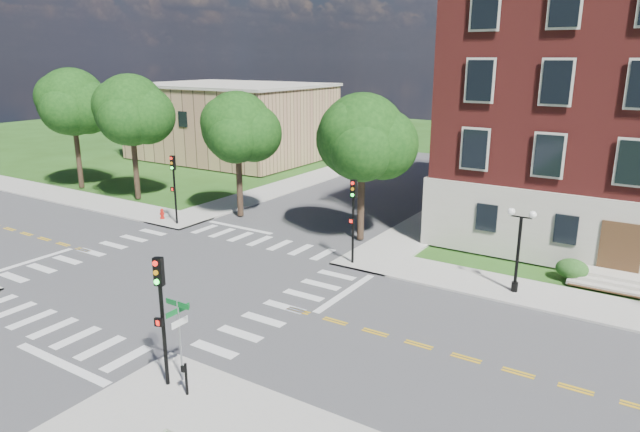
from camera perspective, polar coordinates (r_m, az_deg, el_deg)
The scene contains 19 objects.
ground at distance 31.76m, azimuth -14.19°, elevation -5.89°, with size 160.00×160.00×0.00m, color #254914.
road_ew at distance 31.76m, azimuth -14.20°, elevation -5.88°, with size 90.00×12.00×0.01m, color #3D3D3F.
road_ns at distance 31.76m, azimuth -14.20°, elevation -5.87°, with size 12.00×90.00×0.01m, color #3D3D3F.
sidewalk_ne at distance 37.66m, azimuth 21.01°, elevation -2.94°, with size 34.00×34.00×0.12m.
sidewalk_nw at distance 52.60m, azimuth -13.68°, elevation 2.79°, with size 34.00×34.00×0.12m.
crosswalk_east at distance 27.29m, azimuth -3.58°, elevation -9.08°, with size 2.20×10.20×0.02m, color silver, non-canonical shape.
stop_bar_east at distance 28.79m, azimuth 2.58°, elevation -7.70°, with size 0.40×5.50×0.00m, color silver.
secondary_building at distance 66.88m, azimuth -8.83°, elevation 9.41°, with size 20.40×15.40×8.30m.
tree_a at distance 54.18m, azimuth -23.55°, elevation 10.40°, with size 5.76×5.76×10.38m.
tree_b at distance 48.19m, azimuth -18.41°, elevation 9.99°, with size 5.66×5.66×10.01m.
tree_c at distance 41.06m, azimuth -8.27°, elevation 8.76°, with size 5.05×5.05×9.00m.
tree_d at distance 35.23m, azimuth 4.25°, elevation 7.84°, with size 5.41×5.41×9.23m.
traffic_signal_se at distance 20.53m, azimuth -15.60°, elevation -8.60°, with size 0.37×0.44×4.80m.
traffic_signal_ne at distance 31.59m, azimuth 3.33°, elevation 0.56°, with size 0.33×0.37×4.80m.
traffic_signal_nw at distance 40.40m, azimuth -14.40°, elevation 3.45°, with size 0.37×0.44×4.80m.
twin_lamp_west at distance 29.44m, azimuth 19.25°, elevation -2.81°, with size 1.36×0.36×4.23m.
street_sign_pole at distance 20.99m, azimuth -13.91°, elevation -10.55°, with size 1.10×1.10×3.10m.
push_button_post at distance 20.85m, azimuth -13.28°, elevation -15.44°, with size 0.14×0.21×1.20m.
fire_hydrant at distance 42.52m, azimuth -15.51°, elevation 0.19°, with size 0.35×0.35×0.75m.
Camera 1 is at (21.93, -19.92, 11.45)m, focal length 32.00 mm.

